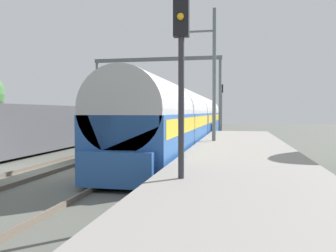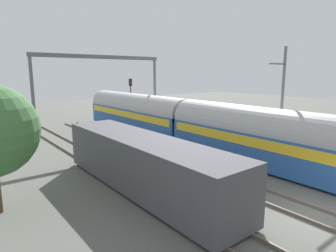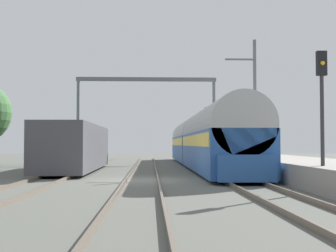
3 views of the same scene
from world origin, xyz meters
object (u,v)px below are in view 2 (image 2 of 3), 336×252
object	(u,v)px
freight_car	(143,163)
passenger_train	(186,122)
catenary_gantry	(101,78)
railway_signal_far	(131,95)
person_crossing	(181,126)

from	to	relation	value
freight_car	passenger_train	bearing A→B (deg)	35.68
freight_car	catenary_gantry	bearing A→B (deg)	72.58
freight_car	catenary_gantry	xyz separation A→B (m)	(4.27, 13.60, 4.19)
catenary_gantry	freight_car	bearing A→B (deg)	-107.42
railway_signal_far	catenary_gantry	bearing A→B (deg)	-141.06
freight_car	railway_signal_far	distance (m)	21.43
catenary_gantry	railway_signal_far	bearing A→B (deg)	38.94
passenger_train	catenary_gantry	world-z (taller)	catenary_gantry
freight_car	railway_signal_far	world-z (taller)	railway_signal_far
passenger_train	freight_car	world-z (taller)	passenger_train
passenger_train	railway_signal_far	world-z (taller)	railway_signal_far
person_crossing	railway_signal_far	xyz separation A→B (m)	(0.20, 9.84, 2.46)
railway_signal_far	passenger_train	bearing A→B (deg)	-98.74
freight_car	person_crossing	xyz separation A→B (m)	(10.25, 8.76, -0.44)
freight_car	catenary_gantry	size ratio (longest dim) A/B	1.00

